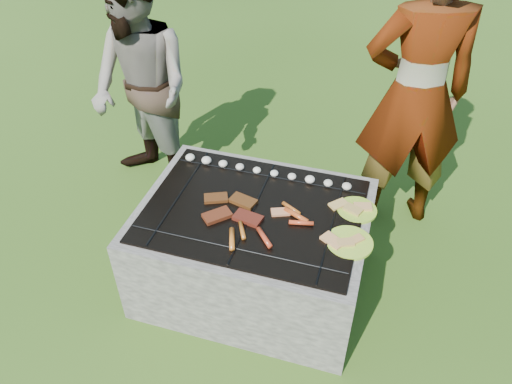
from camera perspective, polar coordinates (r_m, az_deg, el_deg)
lawn at (r=3.26m, az=-0.26°, el=-10.07°), size 60.00×60.00×0.00m
fire_pit at (r=3.05m, az=-0.28°, el=-6.64°), size 1.30×1.00×0.62m
mushrooms at (r=3.07m, az=0.64°, el=2.46°), size 1.06×0.06×0.04m
pork_slabs at (r=2.81m, az=-2.72°, el=-1.96°), size 0.39×0.31×0.02m
sausages at (r=2.70m, az=1.75°, el=-3.91°), size 0.43×0.45×0.03m
bread_on_grate at (r=2.76m, az=7.32°, el=-3.40°), size 0.45×0.42×0.02m
plate_far at (r=2.88m, az=11.46°, el=-1.97°), size 0.26×0.26×0.03m
plate_near at (r=2.68m, az=10.63°, el=-5.68°), size 0.27×0.27×0.03m
cook at (r=3.31m, az=17.80°, el=10.46°), size 0.82×0.67×1.94m
bystander at (r=3.61m, az=-12.94°, el=11.31°), size 1.01×0.95×1.66m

